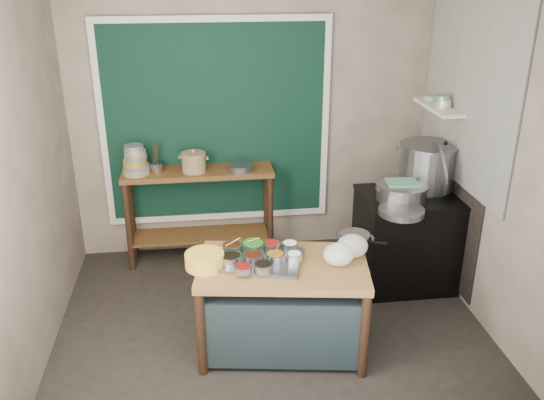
{
  "coord_description": "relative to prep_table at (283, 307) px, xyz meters",
  "views": [
    {
      "loc": [
        -0.51,
        -3.99,
        2.84
      ],
      "look_at": [
        0.04,
        0.25,
        1.03
      ],
      "focal_mm": 38.0,
      "sensor_mm": 36.0,
      "label": 1
    }
  ],
  "objects": [
    {
      "name": "back_counter",
      "position": [
        -0.6,
        1.58,
        0.1
      ],
      "size": [
        1.45,
        0.4,
        0.95
      ],
      "primitive_type": "cube",
      "color": "#583619",
      "rests_on": "floor"
    },
    {
      "name": "tile_panel",
      "position": [
        1.69,
        0.85,
        1.48
      ],
      "size": [
        0.02,
        1.7,
        1.7
      ],
      "primitive_type": "cube",
      "color": "#B2B2AA",
      "rests_on": "right_wall"
    },
    {
      "name": "shelf_bowl_stack",
      "position": [
        1.58,
        1.07,
        1.29
      ],
      "size": [
        0.13,
        0.13,
        0.11
      ],
      "color": "silver",
      "rests_on": "wall_shelf"
    },
    {
      "name": "green_cloth",
      "position": [
        1.16,
        0.77,
        0.67
      ],
      "size": [
        0.28,
        0.23,
        0.02
      ],
      "primitive_type": "cube",
      "rotation": [
        0.0,
        0.0,
        -0.1
      ],
      "color": "#4C8963",
      "rests_on": "steamer"
    },
    {
      "name": "ceramic_crock",
      "position": [
        -0.63,
        1.54,
        0.66
      ],
      "size": [
        0.31,
        0.31,
        0.17
      ],
      "primitive_type": null,
      "rotation": [
        0.0,
        0.0,
        -0.28
      ],
      "color": "olive",
      "rests_on": "back_counter"
    },
    {
      "name": "condiment_tray",
      "position": [
        -0.17,
        0.05,
        0.39
      ],
      "size": [
        0.71,
        0.6,
        0.03
      ],
      "primitive_type": "cube",
      "rotation": [
        0.0,
        0.0,
        -0.3
      ],
      "color": "gray",
      "rests_on": "prep_table"
    },
    {
      "name": "plastic_bag_b",
      "position": [
        0.53,
        0.04,
        0.46
      ],
      "size": [
        0.26,
        0.23,
        0.18
      ],
      "primitive_type": "ellipsoid",
      "rotation": [
        0.0,
        0.0,
        -0.11
      ],
      "color": "white",
      "rests_on": "prep_table"
    },
    {
      "name": "pot_lid",
      "position": [
        1.53,
        0.86,
        0.75
      ],
      "size": [
        0.21,
        0.51,
        0.49
      ],
      "primitive_type": "cylinder",
      "rotation": [
        0.0,
        1.36,
        -0.18
      ],
      "color": "gray",
      "rests_on": "stove_top"
    },
    {
      "name": "curtain_frame",
      "position": [
        -0.4,
        1.76,
        0.98
      ],
      "size": [
        2.22,
        0.03,
        2.02
      ],
      "primitive_type": null,
      "color": "beige",
      "rests_on": "back_wall"
    },
    {
      "name": "shallow_pan",
      "position": [
        1.06,
        0.47,
        0.53
      ],
      "size": [
        0.39,
        0.39,
        0.05
      ],
      "primitive_type": "cylinder",
      "rotation": [
        0.0,
        0.0,
        -0.01
      ],
      "color": "gray",
      "rests_on": "stove_top"
    },
    {
      "name": "wide_bowl",
      "position": [
        -0.19,
        1.51,
        0.61
      ],
      "size": [
        0.27,
        0.27,
        0.06
      ],
      "primitive_type": "cylinder",
      "rotation": [
        0.0,
        0.0,
        -0.07
      ],
      "color": "gray",
      "rests_on": "back_counter"
    },
    {
      "name": "prep_table",
      "position": [
        0.0,
        0.0,
        0.0
      ],
      "size": [
        1.34,
        0.9,
        0.75
      ],
      "primitive_type": "cube",
      "rotation": [
        0.0,
        0.0,
        -0.15
      ],
      "color": "brown",
      "rests_on": "floor"
    },
    {
      "name": "curtain_panel",
      "position": [
        -0.4,
        1.77,
        0.98
      ],
      "size": [
        2.1,
        0.02,
        1.9
      ],
      "primitive_type": "cube",
      "color": "black",
      "rests_on": "back_wall"
    },
    {
      "name": "wall_shelf",
      "position": [
        1.58,
        1.15,
        1.23
      ],
      "size": [
        0.22,
        0.7,
        0.03
      ],
      "primitive_type": "cube",
      "color": "beige",
      "rests_on": "right_wall"
    },
    {
      "name": "plastic_bag_a",
      "position": [
        0.4,
        -0.07,
        0.46
      ],
      "size": [
        0.23,
        0.19,
        0.17
      ],
      "primitive_type": "ellipsoid",
      "rotation": [
        0.0,
        0.0,
        0.01
      ],
      "color": "white",
      "rests_on": "prep_table"
    },
    {
      "name": "back_wall",
      "position": [
        -0.05,
        1.81,
        1.02
      ],
      "size": [
        3.5,
        0.02,
        2.8
      ],
      "primitive_type": "cube",
      "color": "gray",
      "rests_on": "floor"
    },
    {
      "name": "left_wall",
      "position": [
        -1.81,
        0.3,
        1.02
      ],
      "size": [
        0.02,
        3.0,
        2.8
      ],
      "primitive_type": "cube",
      "color": "gray",
      "rests_on": "floor"
    },
    {
      "name": "bowl_stack",
      "position": [
        -1.18,
        1.54,
        0.7
      ],
      "size": [
        0.25,
        0.25,
        0.28
      ],
      "color": "tan",
      "rests_on": "back_counter"
    },
    {
      "name": "stock_pot",
      "position": [
        1.47,
        1.02,
        0.71
      ],
      "size": [
        0.69,
        0.69,
        0.42
      ],
      "primitive_type": null,
      "rotation": [
        0.0,
        0.0,
        -0.35
      ],
      "color": "gray",
      "rests_on": "stove_top"
    },
    {
      "name": "saucepan",
      "position": [
        0.58,
        0.16,
        0.44
      ],
      "size": [
        0.31,
        0.31,
        0.13
      ],
      "primitive_type": null,
      "rotation": [
        0.0,
        0.0,
        -0.38
      ],
      "color": "gray",
      "rests_on": "prep_table"
    },
    {
      "name": "steamer",
      "position": [
        1.16,
        0.77,
        0.58
      ],
      "size": [
        0.54,
        0.54,
        0.15
      ],
      "primitive_type": null,
      "rotation": [
        0.0,
        0.0,
        0.18
      ],
      "color": "gray",
      "rests_on": "stove_top"
    },
    {
      "name": "stove_block",
      "position": [
        1.3,
        0.85,
        0.05
      ],
      "size": [
        0.9,
        0.68,
        0.85
      ],
      "primitive_type": "cube",
      "color": "black",
      "rests_on": "floor"
    },
    {
      "name": "shelf_bowl_green",
      "position": [
        1.58,
        1.35,
        1.26
      ],
      "size": [
        0.16,
        0.16,
        0.05
      ],
      "primitive_type": "cylinder",
      "rotation": [
        0.0,
        0.0,
        -0.26
      ],
      "color": "gray",
      "rests_on": "wall_shelf"
    },
    {
      "name": "soot_patch",
      "position": [
        1.69,
        0.95,
        0.32
      ],
      "size": [
        0.01,
        1.3,
        1.3
      ],
      "primitive_type": "cube",
      "color": "black",
      "rests_on": "right_wall"
    },
    {
      "name": "stove_top",
      "position": [
        1.3,
        0.85,
        0.49
      ],
      "size": [
        0.92,
        0.69,
        0.03
      ],
      "primitive_type": "cube",
      "color": "black",
      "rests_on": "stove_block"
    },
    {
      "name": "right_wall",
      "position": [
        1.71,
        0.3,
        1.02
      ],
      "size": [
        0.02,
        3.0,
        2.8
      ],
      "primitive_type": "cube",
      "color": "gray",
      "rests_on": "floor"
    },
    {
      "name": "utensil_cup",
      "position": [
        -0.99,
        1.6,
        0.62
      ],
      "size": [
        0.17,
        0.17,
        0.09
      ],
      "primitive_type": "cylinder",
      "rotation": [
        0.0,
        0.0,
        -0.23
      ],
      "color": "gray",
      "rests_on": "back_counter"
    },
    {
      "name": "floor",
      "position": [
        -0.05,
        0.3,
        -0.39
      ],
      "size": [
        3.5,
        3.0,
        0.02
      ],
      "primitive_type": "cube",
      "color": "black",
      "rests_on": "ground"
    },
    {
      "name": "condiment_bowls",
      "position": [
        -0.19,
        0.06,
        0.43
      ],
      "size": [
        0.61,
        0.47,
        0.07
      ],
      "color": "gray",
      "rests_on": "condiment_tray"
    },
    {
      "name": "yellow_basin",
      "position": [
        -0.57,
        0.03,
        0.43
      ],
      "size": [
        0.35,
        0.35,
        0.11
      ],
      "primitive_type": "cylinder",
      "rotation": [
        0.0,
        0.0,
        -0.24
      ],
      "color": "gold",
      "rests_on": "prep_table"
    }
  ]
}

